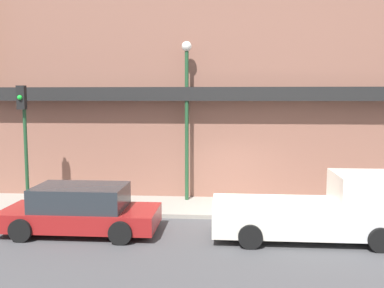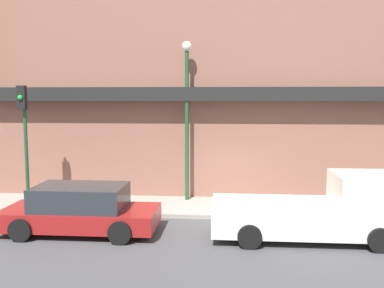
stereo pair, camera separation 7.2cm
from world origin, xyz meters
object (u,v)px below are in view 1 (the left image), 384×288
Objects in this scene: traffic_light at (24,125)px; street_lamp at (187,103)px; pickup_truck at (322,211)px; parked_car at (81,210)px; fire_hydrant at (117,197)px.

street_lamp is at bearing 15.73° from traffic_light.
pickup_truck reaches higher than parked_car.
parked_car is 5.55m from street_lamp.
street_lamp is 5.69m from traffic_light.
traffic_light reaches higher than fire_hydrant.
fire_hydrant is 4.00m from traffic_light.
pickup_truck is at bearing -21.02° from fire_hydrant.
fire_hydrant is 0.13× the size of street_lamp.
street_lamp is (2.75, 3.72, 3.06)m from parked_car.
street_lamp reaches higher than fire_hydrant.
fire_hydrant is 0.17× the size of traffic_light.
parked_car is 1.07× the size of traffic_light.
street_lamp is at bearing 53.56° from parked_car.
parked_car is 0.77× the size of street_lamp.
parked_car is 2.51m from fire_hydrant.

